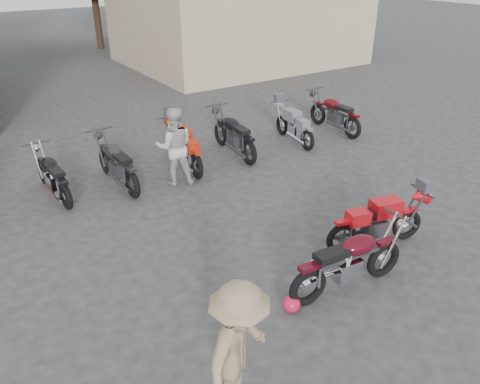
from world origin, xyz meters
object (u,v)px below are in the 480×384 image
row_bike_2 (52,173)px  row_bike_5 (233,132)px  row_bike_6 (294,124)px  row_bike_4 (184,145)px  person_light (175,147)px  row_bike_3 (116,160)px  person_tan (240,353)px  sportbike (379,219)px  helmet (291,304)px  vintage_motorcycle (351,258)px  row_bike_7 (334,111)px

row_bike_2 → row_bike_5: bearing=-96.0°
row_bike_6 → row_bike_2: bearing=95.1°
row_bike_2 → row_bike_4: bearing=-97.2°
person_light → row_bike_3: bearing=-6.7°
row_bike_4 → row_bike_2: bearing=94.0°
row_bike_2 → row_bike_4: (3.08, -0.14, 0.03)m
person_tan → row_bike_2: bearing=61.8°
row_bike_5 → row_bike_2: bearing=93.0°
person_light → person_tan: 6.17m
sportbike → row_bike_4: (-1.23, 5.00, 0.04)m
helmet → row_bike_6: bearing=50.6°
row_bike_3 → row_bike_2: bearing=78.8°
vintage_motorcycle → sportbike: size_ratio=1.10×
row_bike_3 → row_bike_4: 1.73m
row_bike_4 → row_bike_3: bearing=99.0°
vintage_motorcycle → row_bike_6: 6.44m
vintage_motorcycle → helmet: size_ratio=7.46×
sportbike → row_bike_5: size_ratio=0.89×
row_bike_2 → row_bike_3: row_bike_3 is taller
vintage_motorcycle → row_bike_5: 5.84m
sportbike → helmet: size_ratio=6.81×
person_light → row_bike_4: person_light is taller
person_tan → row_bike_6: size_ratio=0.97×
row_bike_3 → person_tan: bearing=169.4°
vintage_motorcycle → person_light: 4.95m
helmet → row_bike_2: bearing=109.0°
helmet → row_bike_2: 6.01m
helmet → row_bike_5: 6.14m
helmet → row_bike_5: row_bike_5 is taller
row_bike_4 → row_bike_5: row_bike_5 is taller
sportbike → helmet: (-2.36, -0.53, -0.41)m
helmet → row_bike_7: size_ratio=0.13×
row_bike_7 → vintage_motorcycle: bearing=140.0°
vintage_motorcycle → person_tan: person_tan is taller
person_tan → row_bike_3: 6.52m
sportbike → person_light: bearing=127.1°
row_bike_3 → vintage_motorcycle: bearing=-165.5°
person_tan → row_bike_4: (2.68, 6.51, -0.31)m
row_bike_2 → row_bike_7: (7.94, -0.21, 0.05)m
vintage_motorcycle → person_tan: size_ratio=1.14×
row_bike_4 → row_bike_6: bearing=-85.7°
row_bike_4 → row_bike_7: size_ratio=0.96×
row_bike_4 → helmet: bearing=175.1°
row_bike_5 → row_bike_3: bearing=96.2°
row_bike_7 → row_bike_2: bearing=90.1°
row_bike_3 → row_bike_6: size_ratio=1.12×
helmet → row_bike_6: size_ratio=0.15×
row_bike_4 → vintage_motorcycle: bearing=-174.1°
vintage_motorcycle → helmet: bearing=-179.7°
helmet → vintage_motorcycle: bearing=-4.9°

